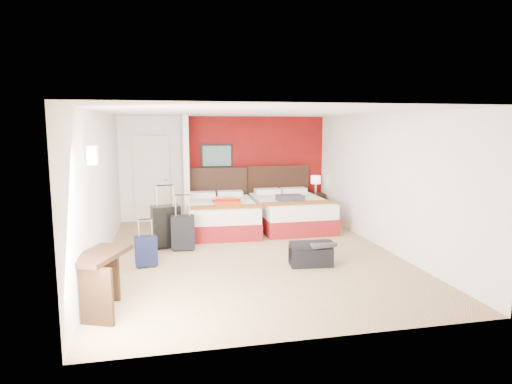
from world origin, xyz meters
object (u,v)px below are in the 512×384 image
object	(u,v)px
bed_left	(221,217)
red_suitcase_open	(226,201)
suitcase_navy	(146,252)
desk	(101,283)
bed_right	(290,213)
table_lamp	(316,184)
duffel_bag	(311,255)
nightstand	(315,205)
suitcase_black	(166,228)
suitcase_charcoal	(183,234)

from	to	relation	value
bed_left	red_suitcase_open	bearing A→B (deg)	-42.13
suitcase_navy	desk	bearing A→B (deg)	-113.61
bed_right	desk	xyz separation A→B (m)	(-3.59, -3.99, 0.05)
table_lamp	duffel_bag	bearing A→B (deg)	-110.66
red_suitcase_open	table_lamp	size ratio (longest dim) A/B	1.70
bed_left	nightstand	world-z (taller)	bed_left
bed_right	suitcase_navy	size ratio (longest dim) A/B	4.50
table_lamp	suitcase_black	bearing A→B (deg)	-149.97
red_suitcase_open	nightstand	bearing A→B (deg)	35.07
red_suitcase_open	suitcase_navy	xyz separation A→B (m)	(-1.63, -2.14, -0.44)
table_lamp	duffel_bag	world-z (taller)	table_lamp
red_suitcase_open	nightstand	world-z (taller)	red_suitcase_open
red_suitcase_open	suitcase_charcoal	distance (m)	1.66
table_lamp	suitcase_navy	xyz separation A→B (m)	(-4.05, -3.26, -0.58)
bed_right	desk	bearing A→B (deg)	-132.56
bed_left	duffel_bag	world-z (taller)	bed_left
bed_right	desk	distance (m)	5.37
suitcase_black	bed_right	bearing A→B (deg)	11.95
bed_right	duffel_bag	world-z (taller)	bed_right
bed_left	nightstand	bearing A→B (deg)	24.96
red_suitcase_open	suitcase_navy	bearing A→B (deg)	-117.09
red_suitcase_open	desk	distance (m)	4.39
desk	nightstand	bearing A→B (deg)	70.00
suitcase_black	duffel_bag	xyz separation A→B (m)	(2.30, -1.60, -0.21)
suitcase_navy	suitcase_charcoal	bearing A→B (deg)	46.01
suitcase_charcoal	duffel_bag	xyz separation A→B (m)	(2.00, -1.35, -0.14)
suitcase_charcoal	desk	xyz separation A→B (m)	(-1.12, -2.56, 0.07)
suitcase_black	suitcase_navy	distance (m)	1.17
bed_right	suitcase_navy	world-z (taller)	bed_right
table_lamp	bed_left	bearing A→B (deg)	-157.90
table_lamp	suitcase_navy	distance (m)	5.23
suitcase_black	desk	world-z (taller)	suitcase_black
bed_left	suitcase_charcoal	xyz separation A→B (m)	(-0.89, -1.38, -0.01)
nightstand	bed_right	bearing A→B (deg)	-127.63
duffel_bag	suitcase_navy	bearing A→B (deg)	175.40
suitcase_charcoal	suitcase_navy	xyz separation A→B (m)	(-0.64, -0.86, -0.07)
nightstand	suitcase_navy	bearing A→B (deg)	-134.59
bed_left	red_suitcase_open	distance (m)	0.39
bed_left	bed_right	xyz separation A→B (m)	(1.58, 0.06, 0.01)
bed_left	bed_right	bearing A→B (deg)	4.87
bed_left	table_lamp	size ratio (longest dim) A/B	4.74
suitcase_black	suitcase_navy	size ratio (longest dim) A/B	1.60
red_suitcase_open	suitcase_charcoal	size ratio (longest dim) A/B	1.22
bed_left	suitcase_navy	world-z (taller)	bed_left
suitcase_black	suitcase_charcoal	xyz separation A→B (m)	(0.30, -0.25, -0.08)
table_lamp	suitcase_charcoal	distance (m)	4.20
red_suitcase_open	desk	bearing A→B (deg)	-108.69
bed_left	suitcase_navy	bearing A→B (deg)	-121.43
red_suitcase_open	suitcase_navy	size ratio (longest dim) A/B	1.57
table_lamp	suitcase_navy	world-z (taller)	table_lamp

